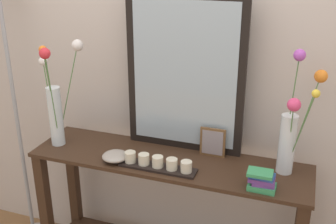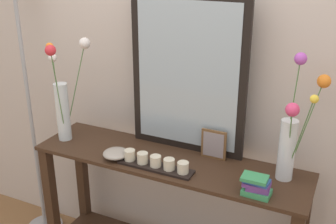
{
  "view_description": "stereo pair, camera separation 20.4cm",
  "coord_description": "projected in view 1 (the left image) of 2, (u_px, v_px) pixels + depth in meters",
  "views": [
    {
      "loc": [
        0.63,
        -1.78,
        1.86
      ],
      "look_at": [
        0.0,
        0.0,
        1.1
      ],
      "focal_mm": 44.06,
      "sensor_mm": 36.0,
      "label": 1
    },
    {
      "loc": [
        0.82,
        -1.71,
        1.86
      ],
      "look_at": [
        0.0,
        0.0,
        1.1
      ],
      "focal_mm": 44.06,
      "sensor_mm": 36.0,
      "label": 2
    }
  ],
  "objects": [
    {
      "name": "wall_back",
      "position": [
        187.0,
        48.0,
        2.22
      ],
      "size": [
        6.4,
        0.08,
        2.7
      ],
      "primitive_type": "cube",
      "color": "beige",
      "rests_on": "ground"
    },
    {
      "name": "console_table",
      "position": [
        168.0,
        213.0,
        2.26
      ],
      "size": [
        1.46,
        0.38,
        0.83
      ],
      "color": "#382316",
      "rests_on": "ground"
    },
    {
      "name": "mirror_leaning",
      "position": [
        185.0,
        75.0,
        2.11
      ],
      "size": [
        0.63,
        0.03,
        0.83
      ],
      "color": "black",
      "rests_on": "console_table"
    },
    {
      "name": "tall_vase_left",
      "position": [
        56.0,
        102.0,
        2.21
      ],
      "size": [
        0.25,
        0.27,
        0.58
      ],
      "color": "silver",
      "rests_on": "console_table"
    },
    {
      "name": "vase_right",
      "position": [
        292.0,
        128.0,
        1.93
      ],
      "size": [
        0.18,
        0.22,
        0.61
      ],
      "color": "silver",
      "rests_on": "console_table"
    },
    {
      "name": "candle_tray",
      "position": [
        158.0,
        164.0,
        2.04
      ],
      "size": [
        0.39,
        0.09,
        0.07
      ],
      "color": "black",
      "rests_on": "console_table"
    },
    {
      "name": "picture_frame_small",
      "position": [
        213.0,
        142.0,
        2.15
      ],
      "size": [
        0.13,
        0.01,
        0.16
      ],
      "color": "brown",
      "rests_on": "console_table"
    },
    {
      "name": "decorative_bowl",
      "position": [
        115.0,
        156.0,
        2.11
      ],
      "size": [
        0.13,
        0.13,
        0.05
      ],
      "color": "#9E9389",
      "rests_on": "console_table"
    },
    {
      "name": "book_stack",
      "position": [
        262.0,
        181.0,
        1.86
      ],
      "size": [
        0.13,
        0.1,
        0.09
      ],
      "color": "#388E56",
      "rests_on": "console_table"
    },
    {
      "name": "floor_lamp",
      "position": [
        9.0,
        65.0,
        2.39
      ],
      "size": [
        0.24,
        0.24,
        1.8
      ],
      "color": "#9E9EA3",
      "rests_on": "ground"
    }
  ]
}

